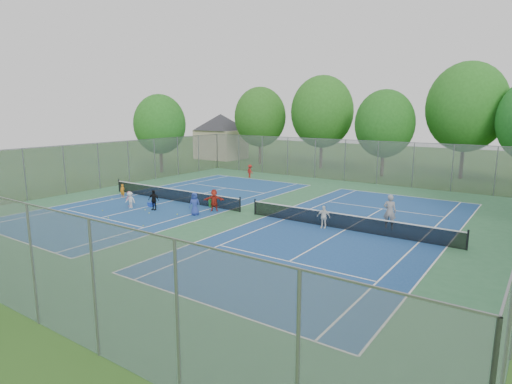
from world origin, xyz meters
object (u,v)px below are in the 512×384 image
ball_crate (151,204)px  instructor (390,212)px  net_left (173,195)px  net_right (346,222)px  ball_hopper (212,203)px

ball_crate → instructor: bearing=14.4°
net_left → ball_crate: size_ratio=34.91×
net_right → ball_crate: size_ratio=34.91×
ball_crate → ball_hopper: 4.37m
instructor → ball_hopper: bearing=0.4°
ball_crate → instructor: size_ratio=0.18×
ball_hopper → instructor: bearing=7.8°
net_left → net_right: same height
net_left → ball_hopper: (3.78, 0.08, -0.15)m
ball_hopper → instructor: 12.30m
net_right → ball_hopper: (-10.22, 0.08, -0.15)m
ball_crate → ball_hopper: (3.65, 2.39, 0.14)m
net_right → instructor: 2.68m
net_right → ball_hopper: 10.22m
net_right → ball_crate: (-13.87, -2.31, -0.30)m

